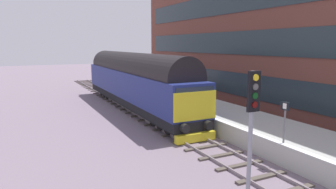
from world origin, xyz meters
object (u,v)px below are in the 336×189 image
at_px(platform_number_sign, 285,116).
at_px(diesel_locomotive, 134,79).
at_px(signal_post_near, 252,121).
at_px(waiting_passenger, 177,84).

bearing_deg(platform_number_sign, diesel_locomotive, 97.37).
bearing_deg(platform_number_sign, signal_post_near, -150.02).
distance_m(signal_post_near, platform_number_sign, 4.52).
bearing_deg(waiting_passenger, signal_post_near, 145.88).
bearing_deg(platform_number_sign, waiting_passenger, 82.69).
height_order(platform_number_sign, waiting_passenger, platform_number_sign).
distance_m(signal_post_near, waiting_passenger, 16.67).
bearing_deg(diesel_locomotive, waiting_passenger, -12.11).
bearing_deg(signal_post_near, platform_number_sign, 29.98).
relative_size(platform_number_sign, waiting_passenger, 1.13).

